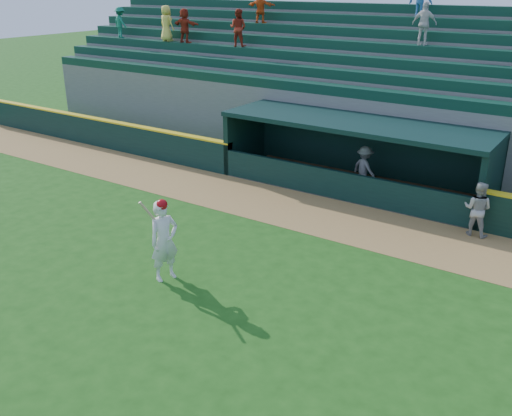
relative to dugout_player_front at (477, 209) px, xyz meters
name	(u,v)px	position (x,y,z in m)	size (l,w,h in m)	color
ground	(221,275)	(-4.65, -6.11, -0.81)	(120.00, 120.00, 0.00)	#1C4D13
warning_track	(314,214)	(-4.65, -1.21, -0.81)	(40.00, 3.00, 0.01)	olive
field_wall_left	(91,131)	(-16.90, 0.44, -0.21)	(15.50, 0.30, 1.20)	black
wall_stripe_left	(90,117)	(-16.90, 0.44, 0.42)	(15.50, 0.32, 0.06)	yellow
dugout_player_front	(477,209)	(0.00, 0.00, 0.00)	(0.79, 0.62, 1.63)	#A6A6A1
dugout_player_inside	(364,168)	(-4.30, 1.79, -0.03)	(1.01, 0.58, 1.57)	#979692
dugout	(357,150)	(-4.65, 1.90, 0.55)	(9.40, 2.80, 2.46)	slate
stands	(406,99)	(-4.66, 6.47, 1.59)	(34.50, 6.25, 7.46)	slate
batter_at_plate	(164,240)	(-5.69, -6.97, 0.24)	(0.70, 0.87, 2.13)	white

